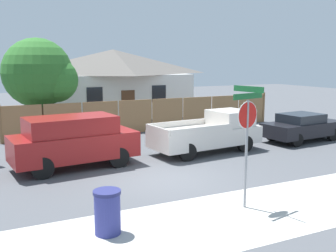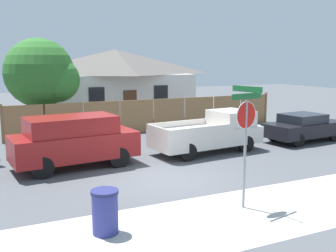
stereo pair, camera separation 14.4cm
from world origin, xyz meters
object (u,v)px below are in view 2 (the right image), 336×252
at_px(house, 116,82).
at_px(oak_tree, 43,75).
at_px(red_suv, 74,140).
at_px(orange_pickup, 211,133).
at_px(stop_sign, 246,126).
at_px(trash_bin, 105,212).
at_px(parked_sedan, 304,127).

bearing_deg(house, oak_tree, -137.16).
xyz_separation_m(red_suv, orange_pickup, (5.83, 0.03, -0.20)).
xyz_separation_m(stop_sign, trash_bin, (-3.78, 0.03, -1.71)).
xyz_separation_m(house, red_suv, (-5.65, -12.53, -1.38)).
xyz_separation_m(orange_pickup, stop_sign, (-2.62, -5.96, 1.40)).
distance_m(red_suv, stop_sign, 6.85).
distance_m(house, stop_sign, 18.63).
height_order(red_suv, parked_sedan, red_suv).
height_order(house, parked_sedan, house).
distance_m(house, oak_tree, 7.68).
height_order(orange_pickup, parked_sedan, orange_pickup).
relative_size(red_suv, orange_pickup, 0.93).
height_order(house, stop_sign, house).
relative_size(red_suv, parked_sedan, 1.08).
bearing_deg(trash_bin, red_suv, 84.50).
distance_m(parked_sedan, stop_sign, 9.97).
distance_m(oak_tree, trash_bin, 13.51).
xyz_separation_m(house, oak_tree, (-5.61, -5.20, 0.75)).
xyz_separation_m(oak_tree, orange_pickup, (5.79, -7.31, -2.33)).
distance_m(stop_sign, trash_bin, 4.15).
bearing_deg(trash_bin, orange_pickup, 42.81).
height_order(parked_sedan, stop_sign, stop_sign).
bearing_deg(house, red_suv, -114.27).
height_order(oak_tree, trash_bin, oak_tree).
height_order(oak_tree, red_suv, oak_tree).
height_order(oak_tree, orange_pickup, oak_tree).
bearing_deg(orange_pickup, red_suv, 174.61).
relative_size(stop_sign, trash_bin, 3.17).
height_order(oak_tree, stop_sign, oak_tree).
relative_size(house, oak_tree, 2.07).
distance_m(oak_tree, orange_pickup, 9.61).
height_order(house, orange_pickup, house).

